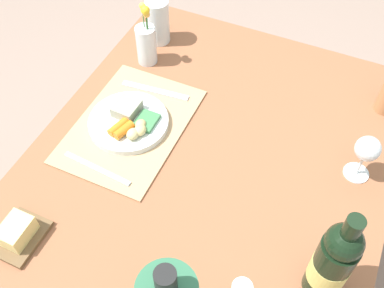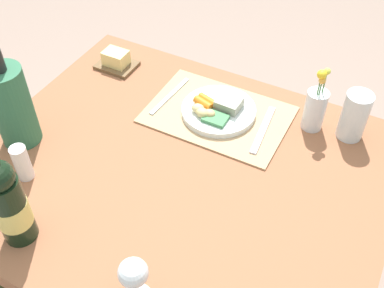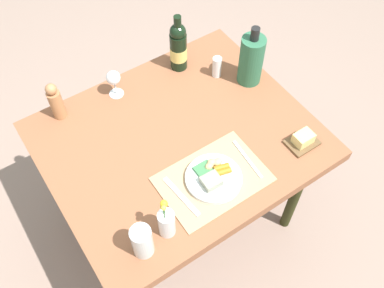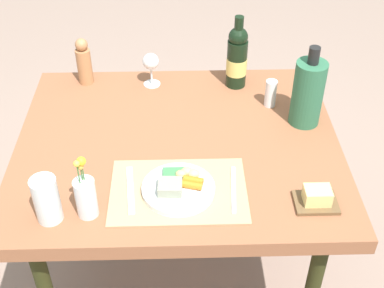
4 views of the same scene
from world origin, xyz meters
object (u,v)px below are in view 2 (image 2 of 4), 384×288
Objects in this scene: dinner_plate at (217,109)px; salt_shaker at (22,163)px; fork at (263,129)px; flower_vase at (315,108)px; cooler_bottle at (12,105)px; wine_bottle at (8,202)px; knife at (170,96)px; dining_table at (179,186)px; butter_dish at (116,61)px; wine_glass at (133,275)px; water_tumbler at (354,118)px.

salt_shaker reaches higher than dinner_plate.
fork is at bearing 178.51° from dinner_plate.
cooler_bottle is (0.73, 0.44, 0.05)m from flower_vase.
wine_bottle is at bearing 128.01° from salt_shaker.
knife is 1.94× the size of salt_shaker.
cooler_bottle is (0.46, 0.10, 0.20)m from dining_table.
butter_dish is at bearing -37.46° from dining_table.
butter_dish is 0.94× the size of wine_glass.
fork and knife have the same top height.
cooler_bottle reaches higher than butter_dish.
dining_table is 3.82× the size of wine_bottle.
butter_dish is (0.18, -0.68, -0.10)m from wine_bottle.
wine_bottle is 2.26× the size of butter_dish.
flower_vase is at bearing -178.38° from butter_dish.
butter_dish is at bearing 1.62° from flower_vase.
wine_glass is (-0.27, 0.62, 0.09)m from knife.
wine_bottle reaches higher than wine_glass.
wine_bottle is (0.23, 0.61, 0.10)m from dinner_plate.
salt_shaker is 0.17m from cooler_bottle.
wine_glass is 0.62m from cooler_bottle.
fork is at bearing -120.82° from dining_table.
wine_glass is 0.72m from flower_vase.
cooler_bottle is (0.11, -0.11, 0.07)m from salt_shaker.
wine_bottle is 0.34m from wine_glass.
wine_glass is at bearing 126.97° from butter_dish.
knife is (0.32, -0.01, 0.00)m from fork.
fork is at bearing -94.39° from wine_glass.
fork is 1.53× the size of wine_glass.
wine_bottle is at bearing 54.16° from flower_vase.
water_tumbler reaches higher than dining_table.
water_tumbler is at bearing -177.49° from butter_dish.
water_tumbler is 0.71× the size of flower_vase.
knife is at bearing -95.89° from wine_bottle.
dining_table is 8.10× the size of wine_glass.
cooler_bottle reaches higher than knife.
butter_dish reaches higher than dining_table.
water_tumbler is (-0.55, -0.10, 0.06)m from knife.
dinner_plate is at bearing -176.52° from knife.
knife is at bearing -128.79° from cooler_bottle.
cooler_bottle is (0.45, 0.36, 0.10)m from dinner_plate.
cooler_bottle is at bearing -25.40° from wine_glass.
knife is 0.47m from cooler_bottle.
water_tumbler reaches higher than knife.
wine_bottle is at bearing 104.95° from butter_dish.
flower_vase is (-0.50, -0.69, -0.05)m from wine_bottle.
water_tumbler is at bearing -165.52° from knife.
wine_glass is at bearing 178.27° from wine_bottle.
wine_glass is at bearing 76.74° from flower_vase.
wine_bottle reaches higher than salt_shaker.
knife is 0.68× the size of cooler_bottle.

